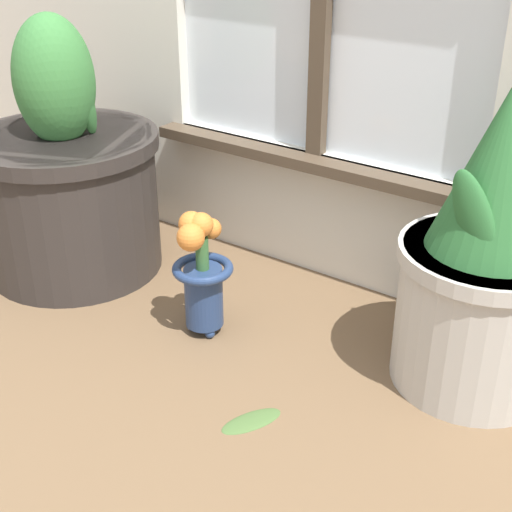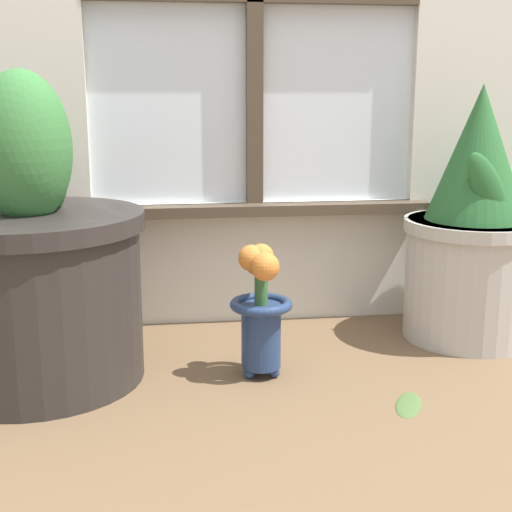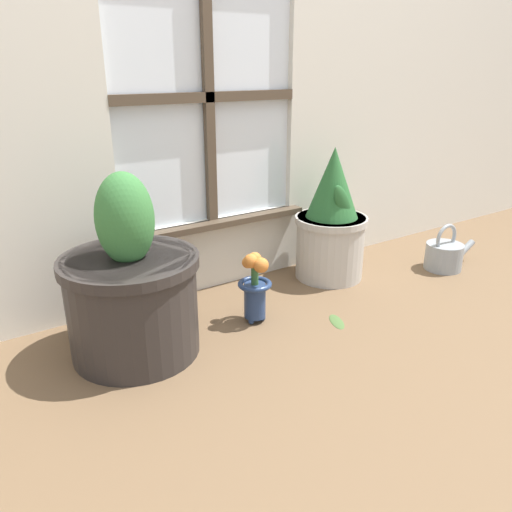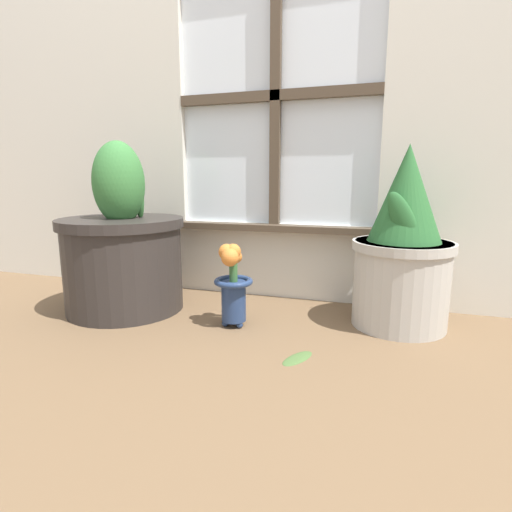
% 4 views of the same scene
% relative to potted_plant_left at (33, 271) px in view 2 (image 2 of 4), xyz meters
% --- Properties ---
extents(ground_plane, '(10.00, 10.00, 0.00)m').
position_rel_potted_plant_left_xyz_m(ground_plane, '(0.45, -0.22, -0.21)').
color(ground_plane, brown).
extents(potted_plant_left, '(0.41, 0.41, 0.57)m').
position_rel_potted_plant_left_xyz_m(potted_plant_left, '(0.00, 0.00, 0.00)').
color(potted_plant_left, '#2D2826').
rests_on(potted_plant_left, ground_plane).
extents(potted_plant_right, '(0.30, 0.30, 0.54)m').
position_rel_potted_plant_left_xyz_m(potted_plant_right, '(0.90, 0.12, 0.03)').
color(potted_plant_right, '#B7B2A8').
rests_on(potted_plant_right, ground_plane).
extents(flower_vase, '(0.12, 0.12, 0.26)m').
position_rel_potted_plant_left_xyz_m(flower_vase, '(0.41, -0.04, -0.07)').
color(flower_vase, navy).
rests_on(flower_vase, ground_plane).
extents(fallen_leaf, '(0.09, 0.12, 0.01)m').
position_rel_potted_plant_left_xyz_m(fallen_leaf, '(0.65, -0.21, -0.20)').
color(fallen_leaf, '#476633').
rests_on(fallen_leaf, ground_plane).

